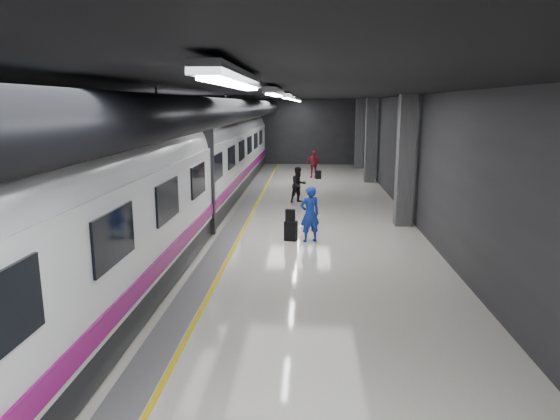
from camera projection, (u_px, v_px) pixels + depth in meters
name	position (u px, v px, depth m)	size (l,w,h in m)	color
ground	(269.00, 238.00, 15.93)	(40.00, 40.00, 0.00)	silver
platform_hall	(262.00, 124.00, 16.14)	(10.02, 40.02, 4.51)	black
train	(166.00, 173.00, 15.68)	(3.05, 38.00, 4.05)	black
traveler_main	(310.00, 214.00, 15.30)	(0.64, 0.42, 1.74)	#1A30C7
suitcase_main	(291.00, 231.00, 15.53)	(0.38, 0.24, 0.62)	black
shoulder_bag	(290.00, 215.00, 15.44)	(0.28, 0.15, 0.38)	black
traveler_far_a	(299.00, 185.00, 21.47)	(0.75, 0.58, 1.54)	black
traveler_far_b	(313.00, 164.00, 28.77)	(0.91, 0.38, 1.56)	maroon
suitcase_far	(318.00, 175.00, 28.35)	(0.33, 0.21, 0.48)	black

